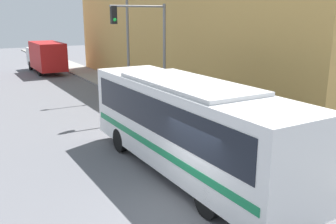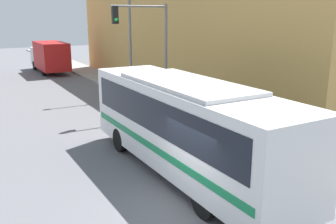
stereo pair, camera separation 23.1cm
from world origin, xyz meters
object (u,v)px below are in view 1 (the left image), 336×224
(traffic_light_pole, at_px, (148,40))
(city_bus, at_px, (186,121))
(pedestrian_near_corner, at_px, (170,91))
(street_lamp, at_px, (122,35))
(delivery_truck, at_px, (46,56))
(parking_meter, at_px, (165,94))
(fire_hydrant, at_px, (261,142))

(traffic_light_pole, bearing_deg, city_bus, -108.37)
(pedestrian_near_corner, bearing_deg, street_lamp, 101.76)
(delivery_truck, height_order, street_lamp, street_lamp)
(traffic_light_pole, height_order, parking_meter, traffic_light_pole)
(fire_hydrant, distance_m, street_lamp, 13.82)
(delivery_truck, bearing_deg, pedestrian_near_corner, -79.72)
(city_bus, distance_m, delivery_truck, 26.78)
(traffic_light_pole, height_order, street_lamp, street_lamp)
(city_bus, relative_size, delivery_truck, 1.38)
(street_lamp, relative_size, pedestrian_near_corner, 3.75)
(city_bus, bearing_deg, traffic_light_pole, 71.22)
(traffic_light_pole, bearing_deg, pedestrian_near_corner, 17.52)
(city_bus, height_order, parking_meter, city_bus)
(city_bus, distance_m, parking_meter, 8.71)
(delivery_truck, height_order, traffic_light_pole, traffic_light_pole)
(parking_meter, bearing_deg, delivery_truck, 97.38)
(fire_hydrant, height_order, pedestrian_near_corner, pedestrian_near_corner)
(delivery_truck, height_order, fire_hydrant, delivery_truck)
(delivery_truck, relative_size, pedestrian_near_corner, 4.21)
(parking_meter, distance_m, street_lamp, 6.31)
(street_lamp, bearing_deg, fire_hydrant, -89.37)
(parking_meter, xyz_separation_m, street_lamp, (-0.15, 5.52, 3.07))
(fire_hydrant, distance_m, traffic_light_pole, 8.93)
(delivery_truck, xyz_separation_m, fire_hydrant, (2.45, -26.70, -1.09))
(fire_hydrant, bearing_deg, traffic_light_pole, 96.34)
(city_bus, xyz_separation_m, delivery_truck, (1.17, 26.75, -0.30))
(city_bus, height_order, fire_hydrant, city_bus)
(city_bus, xyz_separation_m, pedestrian_near_corner, (4.44, 8.71, -0.88))
(delivery_truck, distance_m, pedestrian_near_corner, 18.34)
(traffic_light_pole, relative_size, pedestrian_near_corner, 3.35)
(fire_hydrant, distance_m, pedestrian_near_corner, 8.71)
(street_lamp, bearing_deg, delivery_truck, 99.76)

